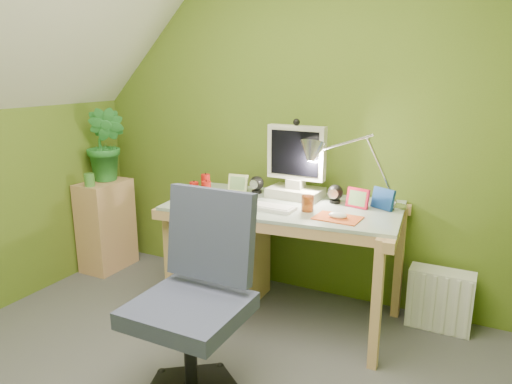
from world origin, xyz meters
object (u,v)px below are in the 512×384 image
at_px(desk_lamp, 368,154).
at_px(side_ledge, 106,225).
at_px(monitor, 296,161).
at_px(potted_plant, 106,144).
at_px(task_chair, 189,306).
at_px(desk, 283,260).
at_px(radiator, 440,299).

xyz_separation_m(desk_lamp, side_ledge, (-2.00, -0.11, -0.71)).
bearing_deg(desk_lamp, side_ledge, 168.44).
relative_size(monitor, potted_plant, 0.83).
bearing_deg(task_chair, desk_lamp, 66.46).
distance_m(desk, side_ledge, 1.56).
height_order(desk_lamp, side_ledge, desk_lamp).
height_order(desk_lamp, radiator, desk_lamp).
xyz_separation_m(desk, side_ledge, (-1.55, 0.07, -0.02)).
xyz_separation_m(desk_lamp, potted_plant, (-1.99, -0.06, -0.07)).
bearing_deg(side_ledge, desk_lamp, 3.18).
height_order(desk, desk_lamp, desk_lamp).
distance_m(monitor, potted_plant, 1.54).
height_order(monitor, radiator, monitor).
distance_m(desk_lamp, radiator, 1.00).
distance_m(desk_lamp, side_ledge, 2.13).
relative_size(desk, task_chair, 1.38).
bearing_deg(side_ledge, task_chair, -34.48).
xyz_separation_m(monitor, desk_lamp, (0.45, 0.00, 0.08)).
bearing_deg(radiator, monitor, -173.55).
bearing_deg(task_chair, potted_plant, 144.10).
height_order(desk, potted_plant, potted_plant).
height_order(desk, task_chair, task_chair).
bearing_deg(side_ledge, potted_plant, 71.16).
bearing_deg(desk, potted_plant, 169.96).
relative_size(desk_lamp, radiator, 1.70).
height_order(potted_plant, task_chair, potted_plant).
height_order(desk_lamp, task_chair, desk_lamp).
distance_m(desk, monitor, 0.63).
height_order(task_chair, radiator, task_chair).
xyz_separation_m(potted_plant, radiator, (2.46, 0.16, -0.80)).
bearing_deg(monitor, radiator, 7.76).
bearing_deg(desk, desk_lamp, 16.18).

